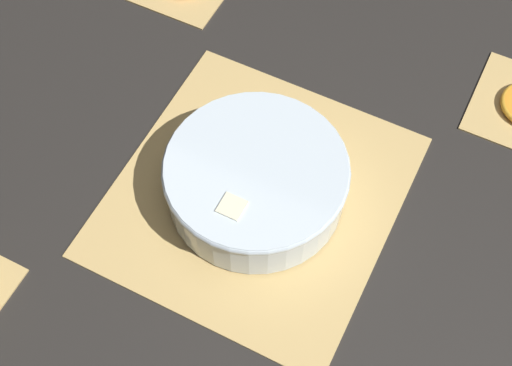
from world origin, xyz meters
name	(u,v)px	position (x,y,z in m)	size (l,w,h in m)	color
ground_plane	(256,196)	(0.00, 0.00, 0.00)	(6.00, 6.00, 0.00)	black
bamboo_mat_center	(256,195)	(0.00, 0.00, 0.00)	(0.41, 0.38, 0.01)	tan
fruit_salad_bowl	(256,178)	(0.00, 0.00, 0.05)	(0.25, 0.25, 0.08)	silver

